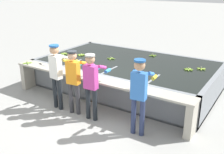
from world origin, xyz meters
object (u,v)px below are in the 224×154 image
banana_bunch_floating_4 (78,62)px  banana_bunch_floating_5 (201,69)px  banana_bunch_floating_1 (111,58)px  worker_1 (74,76)px  banana_bunch_ledge_1 (27,63)px  knife_0 (142,87)px  worker_0 (57,70)px  banana_bunch_floating_3 (188,69)px  worker_2 (92,81)px  banana_bunch_floating_0 (153,55)px  banana_bunch_ledge_0 (57,68)px  knife_1 (42,64)px  banana_bunch_floating_6 (81,55)px  banana_bunch_floating_2 (64,54)px  worker_3 (139,90)px

banana_bunch_floating_4 → banana_bunch_floating_5: same height
banana_bunch_floating_1 → banana_bunch_floating_5: bearing=10.3°
worker_1 → banana_bunch_ledge_1: worker_1 is taller
banana_bunch_floating_1 → knife_0: size_ratio=0.86×
worker_0 → banana_bunch_floating_3: worker_0 is taller
banana_bunch_floating_3 → worker_2: bearing=-122.1°
banana_bunch_floating_0 → banana_bunch_floating_1: 1.43m
worker_2 → knife_0: 1.18m
banana_bunch_floating_5 → banana_bunch_ledge_0: 4.08m
knife_1 → worker_0: bearing=-25.9°
banana_bunch_floating_6 → worker_0: bearing=-66.6°
banana_bunch_floating_0 → banana_bunch_floating_6: (-2.05, -1.22, -0.00)m
banana_bunch_floating_0 → banana_bunch_floating_6: 2.39m
banana_bunch_floating_4 → banana_bunch_floating_6: 0.81m
banana_bunch_floating_0 → banana_bunch_floating_2: (-2.63, -1.42, -0.00)m
banana_bunch_floating_3 → banana_bunch_floating_6: bearing=-173.3°
worker_2 → banana_bunch_floating_3: (1.53, 2.44, -0.13)m
knife_1 → banana_bunch_floating_2: bearing=102.0°
banana_bunch_ledge_0 → knife_0: bearing=1.2°
banana_bunch_ledge_1 → banana_bunch_ledge_0: bearing=7.2°
worker_3 → banana_bunch_floating_0: 3.45m
banana_bunch_floating_1 → banana_bunch_ledge_0: bearing=-115.3°
worker_1 → banana_bunch_floating_4: (-0.99, 1.32, -0.13)m
knife_0 → banana_bunch_floating_2: bearing=161.1°
banana_bunch_floating_6 → banana_bunch_floating_3: bearing=6.7°
banana_bunch_ledge_0 → knife_1: size_ratio=0.78×
worker_1 → banana_bunch_floating_1: worker_1 is taller
banana_bunch_floating_2 → banana_bunch_floating_3: same height
banana_bunch_floating_4 → knife_1: 1.07m
banana_bunch_floating_1 → banana_bunch_ledge_1: 2.56m
banana_bunch_floating_2 → worker_3: bearing=-25.7°
worker_1 → banana_bunch_floating_0: 3.29m
banana_bunch_ledge_0 → knife_0: size_ratio=0.84×
knife_0 → banana_bunch_floating_3: bearing=73.9°
worker_2 → banana_bunch_floating_2: size_ratio=5.78×
banana_bunch_ledge_0 → banana_bunch_floating_2: bearing=124.8°
worker_2 → worker_3: (1.24, 0.01, 0.05)m
worker_0 → banana_bunch_floating_1: 2.22m
knife_0 → worker_1: bearing=-159.2°
banana_bunch_floating_6 → banana_bunch_ledge_1: banana_bunch_ledge_1 is taller
banana_bunch_floating_1 → banana_bunch_floating_0: bearing=47.4°
worker_2 → banana_bunch_floating_5: worker_2 is taller
banana_bunch_floating_0 → banana_bunch_floating_4: size_ratio=0.84×
worker_1 → knife_1: 1.82m
banana_bunch_ledge_1 → worker_0: bearing=-14.6°
banana_bunch_floating_1 → banana_bunch_floating_3: same height
banana_bunch_floating_6 → banana_bunch_ledge_0: banana_bunch_ledge_0 is taller
worker_3 → knife_1: 3.57m
banana_bunch_floating_6 → banana_bunch_ledge_0: size_ratio=1.02×
banana_bunch_floating_4 → banana_bunch_floating_6: bearing=122.0°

